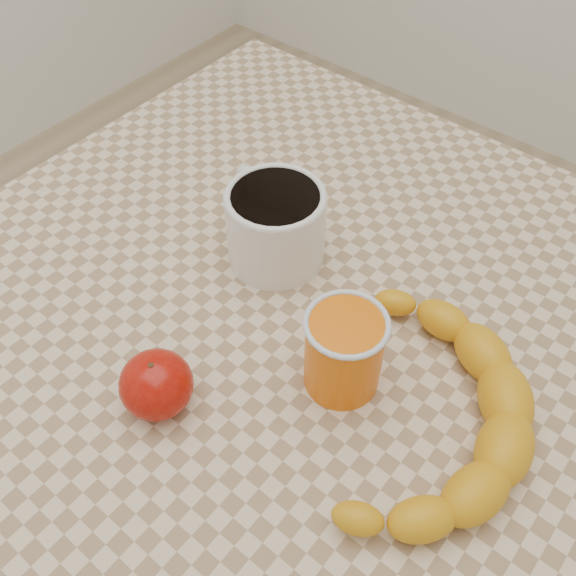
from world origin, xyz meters
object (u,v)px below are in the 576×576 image
Objects in this scene: banana at (431,412)px; coffee_mug at (274,222)px; apple at (156,385)px; orange_juice_glass at (344,351)px; table at (288,347)px.

coffee_mug is at bearing 146.60° from banana.
coffee_mug reaches higher than apple.
apple is (-0.12, -0.13, -0.02)m from orange_juice_glass.
orange_juice_glass is at bearing -29.33° from coffee_mug.
banana is (0.19, -0.04, 0.11)m from table.
apple is at bearing -79.02° from coffee_mug.
table is 0.23m from banana.
table is 0.15m from coffee_mug.
orange_juice_glass is 0.17m from apple.
banana is (0.25, -0.08, -0.03)m from coffee_mug.
coffee_mug is 0.18m from orange_juice_glass.
coffee_mug is 0.26m from banana.
coffee_mug is at bearing 150.67° from orange_juice_glass.
apple is 0.25m from banana.
orange_juice_glass reaches higher than banana.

